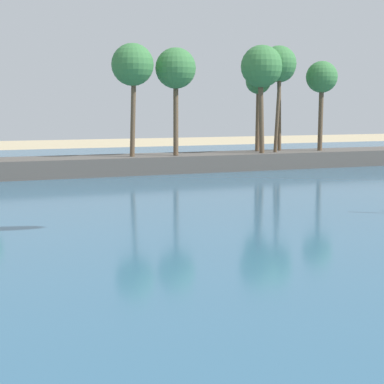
# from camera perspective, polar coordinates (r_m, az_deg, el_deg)

# --- Properties ---
(sea) EXTENTS (220.00, 91.28, 0.06)m
(sea) POSITION_cam_1_polar(r_m,az_deg,el_deg) (56.00, -14.73, 0.67)
(sea) COLOR #33607F
(sea) RESTS_ON ground
(palm_headland) EXTENTS (88.80, 6.81, 13.13)m
(palm_headland) POSITION_cam_1_polar(r_m,az_deg,el_deg) (61.41, -12.96, 5.49)
(palm_headland) COLOR #514C47
(palm_headland) RESTS_ON ground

